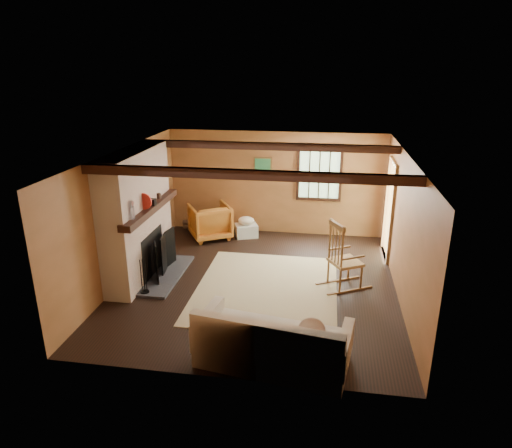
% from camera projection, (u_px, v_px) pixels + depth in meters
% --- Properties ---
extents(ground, '(5.50, 5.50, 0.00)m').
position_uv_depth(ground, '(257.00, 283.00, 8.46)').
color(ground, black).
rests_on(ground, ground).
extents(room_envelope, '(5.02, 5.52, 2.44)m').
position_uv_depth(room_envelope, '(272.00, 195.00, 8.12)').
color(room_envelope, '#A4633A').
rests_on(room_envelope, ground).
extents(fireplace, '(1.02, 2.30, 2.40)m').
position_uv_depth(fireplace, '(139.00, 220.00, 8.42)').
color(fireplace, brown).
rests_on(fireplace, ground).
extents(rug, '(2.50, 3.00, 0.01)m').
position_uv_depth(rug, '(267.00, 288.00, 8.24)').
color(rug, tan).
rests_on(rug, ground).
extents(rocking_chair, '(1.03, 0.86, 1.26)m').
position_uv_depth(rocking_chair, '(343.00, 260.00, 8.13)').
color(rocking_chair, tan).
rests_on(rocking_chair, ground).
extents(sofa, '(2.15, 1.21, 0.82)m').
position_uv_depth(sofa, '(272.00, 346.00, 6.06)').
color(sofa, beige).
rests_on(sofa, ground).
extents(firewood_pile, '(0.63, 0.11, 0.23)m').
position_uv_depth(firewood_pile, '(196.00, 225.00, 11.13)').
color(firewood_pile, brown).
rests_on(firewood_pile, ground).
extents(laundry_basket, '(0.60, 0.54, 0.30)m').
position_uv_depth(laundry_basket, '(246.00, 231.00, 10.66)').
color(laundry_basket, silver).
rests_on(laundry_basket, ground).
extents(basket_pillow, '(0.38, 0.30, 0.19)m').
position_uv_depth(basket_pillow, '(246.00, 221.00, 10.57)').
color(basket_pillow, beige).
rests_on(basket_pillow, laundry_basket).
extents(armchair, '(1.19, 1.19, 0.80)m').
position_uv_depth(armchair, '(210.00, 221.00, 10.51)').
color(armchair, '#BF6026').
rests_on(armchair, ground).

